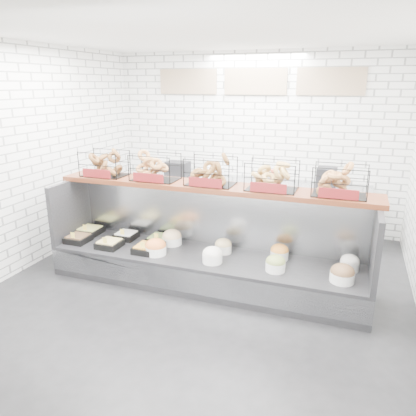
% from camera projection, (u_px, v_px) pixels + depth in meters
% --- Properties ---
extents(ground, '(5.50, 5.50, 0.00)m').
position_uv_depth(ground, '(196.00, 294.00, 4.97)').
color(ground, black).
rests_on(ground, ground).
extents(room_shell, '(5.02, 5.51, 3.01)m').
position_uv_depth(room_shell, '(213.00, 119.00, 4.90)').
color(room_shell, white).
rests_on(room_shell, ground).
extents(display_case, '(4.00, 0.90, 1.20)m').
position_uv_depth(display_case, '(205.00, 258.00, 5.18)').
color(display_case, black).
rests_on(display_case, ground).
extents(bagel_shelf, '(4.10, 0.50, 0.40)m').
position_uv_depth(bagel_shelf, '(211.00, 174.00, 5.02)').
color(bagel_shelf, '#461D0F').
rests_on(bagel_shelf, display_case).
extents(prep_counter, '(4.00, 0.60, 1.20)m').
position_uv_depth(prep_counter, '(247.00, 204.00, 7.01)').
color(prep_counter, '#93969B').
rests_on(prep_counter, ground).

